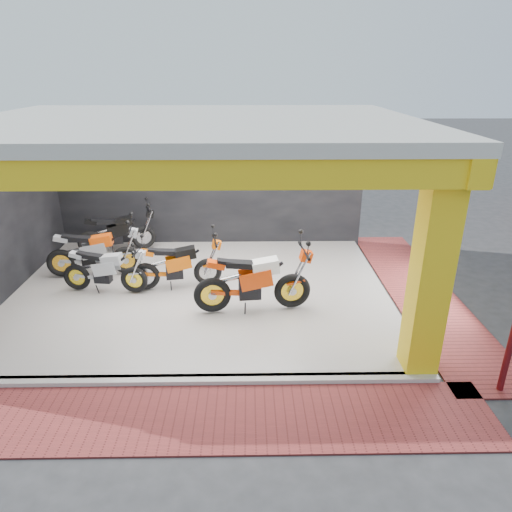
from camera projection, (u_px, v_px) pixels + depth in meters
The scene contains 15 objects.
ground at pixel (190, 346), 8.05m from camera, with size 80.00×80.00×0.00m, color #2D2D30.
showroom_floor at pixel (201, 292), 9.89m from camera, with size 8.00×6.00×0.10m, color silver.
showroom_ceiling at pixel (192, 123), 8.54m from camera, with size 8.40×6.40×0.20m, color beige.
back_wall at pixel (209, 182), 12.11m from camera, with size 8.20×0.20×3.50m, color black.
corner_column at pixel (431, 272), 6.76m from camera, with size 0.50×0.50×3.50m, color yellow.
header_beam_front at pixel (167, 173), 5.88m from camera, with size 8.40×0.30×0.40m, color yellow.
header_beam_right at pixel (402, 139), 8.71m from camera, with size 0.30×6.40×0.40m, color yellow.
floor_kerb at pixel (182, 380), 7.09m from camera, with size 8.00×0.20×0.10m, color silver.
paver_front at pixel (175, 418), 6.38m from camera, with size 9.00×1.40×0.03m, color maroon.
paver_right at pixel (420, 292), 9.97m from camera, with size 1.40×7.00×0.03m, color maroon.
moto_hero at pixel (293, 274), 8.86m from camera, with size 2.42×0.90×1.48m, color #EA4009, non-canonical shape.
moto_row_a at pixel (133, 267), 9.53m from camera, with size 1.95×0.72×1.19m, color #AFB2B7, non-canonical shape.
moto_row_b at pixel (207, 259), 9.87m from camera, with size 2.06×0.76×1.26m, color #E05D09, non-canonical shape.
moto_row_c at pixel (125, 247), 10.40m from camera, with size 2.21×0.82×1.35m, color #999BA0, non-canonical shape.
moto_row_d at pixel (143, 226), 11.91m from camera, with size 2.07×0.77×1.27m, color black, non-canonical shape.
Camera 1 is at (1.05, -6.86, 4.54)m, focal length 32.00 mm.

